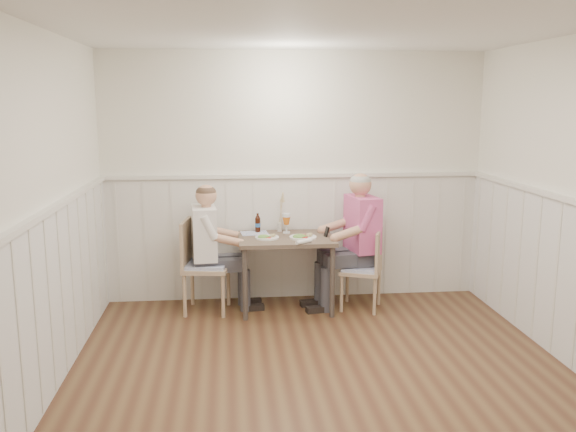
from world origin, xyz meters
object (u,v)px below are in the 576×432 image
object	(u,v)px
man_in_pink	(358,250)
grass_vase	(280,213)
beer_bottle	(258,224)
diner_cream	(209,258)
chair_right	(366,266)
chair_left	(201,262)
dining_table	(286,246)

from	to	relation	value
man_in_pink	grass_vase	world-z (taller)	man_in_pink
beer_bottle	man_in_pink	bearing A→B (deg)	-11.75
diner_cream	grass_vase	distance (m)	0.87
chair_right	beer_bottle	bearing A→B (deg)	162.91
chair_right	chair_left	bearing A→B (deg)	176.59
chair_left	beer_bottle	distance (m)	0.71
man_in_pink	chair_left	bearing A→B (deg)	-179.25
chair_left	man_in_pink	bearing A→B (deg)	0.75
chair_right	beer_bottle	world-z (taller)	beer_bottle
man_in_pink	dining_table	bearing A→B (deg)	-177.44
chair_left	diner_cream	distance (m)	0.09
dining_table	diner_cream	world-z (taller)	diner_cream
dining_table	grass_vase	bearing A→B (deg)	98.49
beer_bottle	grass_vase	bearing A→B (deg)	5.48
chair_left	grass_vase	bearing A→B (deg)	17.29
beer_bottle	grass_vase	distance (m)	0.26
grass_vase	beer_bottle	bearing A→B (deg)	-174.52
man_in_pink	diner_cream	bearing A→B (deg)	-179.85
dining_table	chair_right	size ratio (longest dim) A/B	1.15
chair_left	beer_bottle	world-z (taller)	beer_bottle
chair_left	chair_right	bearing A→B (deg)	-3.41
man_in_pink	beer_bottle	distance (m)	1.07
chair_left	man_in_pink	xyz separation A→B (m)	(1.60, 0.02, 0.08)
dining_table	man_in_pink	bearing A→B (deg)	2.56
man_in_pink	diner_cream	world-z (taller)	man_in_pink
dining_table	grass_vase	world-z (taller)	grass_vase
chair_left	grass_vase	size ratio (longest dim) A/B	2.14
chair_right	man_in_pink	xyz separation A→B (m)	(-0.06, 0.12, 0.14)
dining_table	beer_bottle	bearing A→B (deg)	137.97
diner_cream	chair_left	bearing A→B (deg)	-168.29
diner_cream	beer_bottle	bearing A→B (deg)	23.12
chair_left	beer_bottle	xyz separation A→B (m)	(0.58, 0.23, 0.33)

